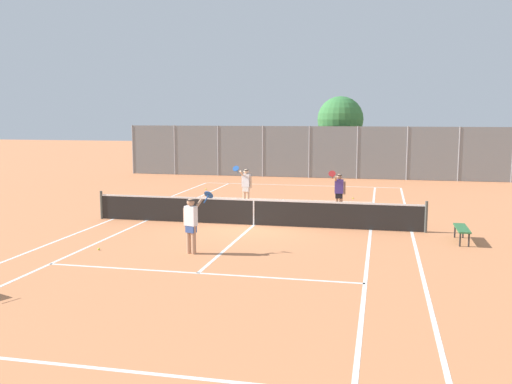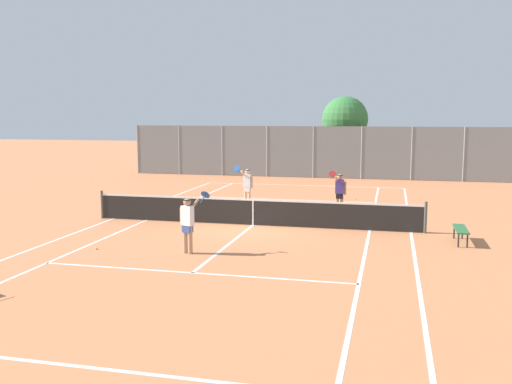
% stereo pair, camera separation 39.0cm
% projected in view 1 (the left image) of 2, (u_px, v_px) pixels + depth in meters
% --- Properties ---
extents(ground_plane, '(120.00, 120.00, 0.00)m').
position_uv_depth(ground_plane, '(254.00, 225.00, 20.50)').
color(ground_plane, '#CC7A4C').
extents(court_line_markings, '(11.10, 23.90, 0.01)m').
position_uv_depth(court_line_markings, '(254.00, 225.00, 20.50)').
color(court_line_markings, silver).
rests_on(court_line_markings, ground).
extents(tennis_net, '(12.00, 0.10, 1.07)m').
position_uv_depth(tennis_net, '(254.00, 211.00, 20.43)').
color(tennis_net, '#474C47').
rests_on(tennis_net, ground).
extents(player_near_side, '(0.82, 0.70, 1.77)m').
position_uv_depth(player_near_side, '(191.00, 222.00, 16.21)').
color(player_near_side, tan).
rests_on(player_near_side, ground).
extents(player_far_left, '(0.74, 0.72, 1.77)m').
position_uv_depth(player_far_left, '(246.00, 184.00, 24.82)').
color(player_far_left, beige).
rests_on(player_far_left, ground).
extents(player_far_right, '(0.65, 0.75, 1.77)m').
position_uv_depth(player_far_right, '(339.00, 191.00, 22.78)').
color(player_far_right, tan).
rests_on(player_far_right, ground).
extents(loose_tennis_ball_0, '(0.07, 0.07, 0.07)m').
position_uv_depth(loose_tennis_ball_0, '(345.00, 189.00, 30.15)').
color(loose_tennis_ball_0, '#D1DB33').
rests_on(loose_tennis_ball_0, ground).
extents(loose_tennis_ball_1, '(0.07, 0.07, 0.07)m').
position_uv_depth(loose_tennis_ball_1, '(353.00, 198.00, 26.87)').
color(loose_tennis_ball_1, '#D1DB33').
rests_on(loose_tennis_ball_1, ground).
extents(loose_tennis_ball_2, '(0.07, 0.07, 0.07)m').
position_uv_depth(loose_tennis_ball_2, '(99.00, 249.00, 16.73)').
color(loose_tennis_ball_2, '#D1DB33').
rests_on(loose_tennis_ball_2, ground).
extents(loose_tennis_ball_3, '(0.07, 0.07, 0.07)m').
position_uv_depth(loose_tennis_ball_3, '(206.00, 189.00, 30.14)').
color(loose_tennis_ball_3, '#D1DB33').
rests_on(loose_tennis_ball_3, ground).
extents(courtside_bench, '(0.36, 1.50, 0.47)m').
position_uv_depth(courtside_bench, '(462.00, 229.00, 17.74)').
color(courtside_bench, '#2D6638').
rests_on(courtside_bench, ground).
extents(back_fence, '(23.85, 0.08, 3.25)m').
position_uv_depth(back_fence, '(309.00, 152.00, 35.66)').
color(back_fence, gray).
rests_on(back_fence, ground).
extents(tree_behind_left, '(2.99, 2.99, 5.13)m').
position_uv_depth(tree_behind_left, '(339.00, 120.00, 37.15)').
color(tree_behind_left, brown).
rests_on(tree_behind_left, ground).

